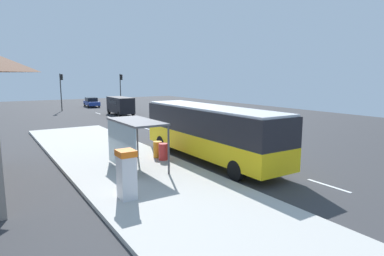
{
  "coord_description": "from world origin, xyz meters",
  "views": [
    {
      "loc": [
        -12.63,
        -14.58,
        4.9
      ],
      "look_at": [
        -1.0,
        3.54,
        1.5
      ],
      "focal_mm": 30.42,
      "sensor_mm": 36.0,
      "label": 1
    }
  ],
  "objects_px": {
    "ticket_machine": "(127,174)",
    "bus_shelter": "(131,132)",
    "bus": "(209,130)",
    "white_van": "(120,105)",
    "recycling_bin_orange": "(158,149)",
    "traffic_light_near_side": "(121,86)",
    "recycling_bin_red": "(163,152)",
    "sedan_near": "(92,102)",
    "traffic_light_far_side": "(61,86)"
  },
  "relations": [
    {
      "from": "ticket_machine",
      "to": "bus_shelter",
      "type": "distance_m",
      "value": 4.37
    },
    {
      "from": "bus",
      "to": "ticket_machine",
      "type": "relative_size",
      "value": 5.68
    },
    {
      "from": "white_van",
      "to": "recycling_bin_orange",
      "type": "xyz_separation_m",
      "value": [
        -6.4,
        -23.34,
        -0.69
      ]
    },
    {
      "from": "bus",
      "to": "traffic_light_near_side",
      "type": "height_order",
      "value": "traffic_light_near_side"
    },
    {
      "from": "bus",
      "to": "recycling_bin_orange",
      "type": "relative_size",
      "value": 11.59
    },
    {
      "from": "recycling_bin_red",
      "to": "white_van",
      "type": "bearing_deg",
      "value": 75.09
    },
    {
      "from": "sedan_near",
      "to": "bus_shelter",
      "type": "xyz_separation_m",
      "value": [
        -8.72,
        -38.36,
        1.31
      ]
    },
    {
      "from": "recycling_bin_red",
      "to": "traffic_light_far_side",
      "type": "relative_size",
      "value": 0.18
    },
    {
      "from": "white_van",
      "to": "recycling_bin_red",
      "type": "xyz_separation_m",
      "value": [
        -6.4,
        -24.04,
        -0.69
      ]
    },
    {
      "from": "bus",
      "to": "white_van",
      "type": "relative_size",
      "value": 2.11
    },
    {
      "from": "sedan_near",
      "to": "white_van",
      "type": "bearing_deg",
      "value": -90.44
    },
    {
      "from": "ticket_machine",
      "to": "traffic_light_near_side",
      "type": "height_order",
      "value": "traffic_light_near_side"
    },
    {
      "from": "bus",
      "to": "ticket_machine",
      "type": "bearing_deg",
      "value": -151.48
    },
    {
      "from": "traffic_light_near_side",
      "to": "traffic_light_far_side",
      "type": "bearing_deg",
      "value": 174.69
    },
    {
      "from": "recycling_bin_orange",
      "to": "white_van",
      "type": "bearing_deg",
      "value": 74.66
    },
    {
      "from": "bus",
      "to": "traffic_light_far_side",
      "type": "height_order",
      "value": "traffic_light_far_side"
    },
    {
      "from": "recycling_bin_red",
      "to": "bus_shelter",
      "type": "distance_m",
      "value": 2.73
    },
    {
      "from": "traffic_light_far_side",
      "to": "bus_shelter",
      "type": "relative_size",
      "value": 1.34
    },
    {
      "from": "white_van",
      "to": "sedan_near",
      "type": "relative_size",
      "value": 1.16
    },
    {
      "from": "sedan_near",
      "to": "ticket_machine",
      "type": "height_order",
      "value": "ticket_machine"
    },
    {
      "from": "recycling_bin_red",
      "to": "recycling_bin_orange",
      "type": "distance_m",
      "value": 0.7
    },
    {
      "from": "bus",
      "to": "ticket_machine",
      "type": "distance_m",
      "value": 7.4
    },
    {
      "from": "white_van",
      "to": "ticket_machine",
      "type": "bearing_deg",
      "value": -109.95
    },
    {
      "from": "sedan_near",
      "to": "ticket_machine",
      "type": "xyz_separation_m",
      "value": [
        -10.49,
        -42.23,
        0.38
      ]
    },
    {
      "from": "bus",
      "to": "sedan_near",
      "type": "relative_size",
      "value": 2.45
    },
    {
      "from": "recycling_bin_red",
      "to": "ticket_machine",
      "type": "bearing_deg",
      "value": -131.08
    },
    {
      "from": "recycling_bin_red",
      "to": "recycling_bin_orange",
      "type": "bearing_deg",
      "value": 90.0
    },
    {
      "from": "traffic_light_near_side",
      "to": "recycling_bin_red",
      "type": "bearing_deg",
      "value": -106.62
    },
    {
      "from": "bus",
      "to": "white_van",
      "type": "distance_m",
      "value": 25.4
    },
    {
      "from": "sedan_near",
      "to": "recycling_bin_red",
      "type": "xyz_separation_m",
      "value": [
        -6.5,
        -37.66,
        -0.14
      ]
    },
    {
      "from": "bus",
      "to": "traffic_light_near_side",
      "type": "distance_m",
      "value": 34.34
    },
    {
      "from": "bus",
      "to": "bus_shelter",
      "type": "xyz_separation_m",
      "value": [
        -4.7,
        0.36,
        0.25
      ]
    },
    {
      "from": "white_van",
      "to": "recycling_bin_red",
      "type": "distance_m",
      "value": 24.88
    },
    {
      "from": "bus",
      "to": "ticket_machine",
      "type": "xyz_separation_m",
      "value": [
        -6.48,
        -3.52,
        -0.67
      ]
    },
    {
      "from": "recycling_bin_red",
      "to": "recycling_bin_orange",
      "type": "height_order",
      "value": "same"
    },
    {
      "from": "sedan_near",
      "to": "traffic_light_near_side",
      "type": "bearing_deg",
      "value": -58.37
    },
    {
      "from": "recycling_bin_red",
      "to": "sedan_near",
      "type": "bearing_deg",
      "value": 80.2
    },
    {
      "from": "white_van",
      "to": "traffic_light_far_side",
      "type": "distance_m",
      "value": 10.88
    },
    {
      "from": "traffic_light_near_side",
      "to": "ticket_machine",
      "type": "bearing_deg",
      "value": -110.27
    },
    {
      "from": "bus",
      "to": "recycling_bin_orange",
      "type": "distance_m",
      "value": 3.27
    },
    {
      "from": "sedan_near",
      "to": "recycling_bin_red",
      "type": "bearing_deg",
      "value": -99.8
    },
    {
      "from": "ticket_machine",
      "to": "traffic_light_near_side",
      "type": "distance_m",
      "value": 39.57
    },
    {
      "from": "white_van",
      "to": "traffic_light_near_side",
      "type": "bearing_deg",
      "value": 68.67
    },
    {
      "from": "white_van",
      "to": "traffic_light_near_side",
      "type": "relative_size",
      "value": 0.98
    },
    {
      "from": "bus_shelter",
      "to": "traffic_light_near_side",
      "type": "bearing_deg",
      "value": 70.25
    },
    {
      "from": "traffic_light_far_side",
      "to": "bus_shelter",
      "type": "distance_m",
      "value": 34.16
    },
    {
      "from": "sedan_near",
      "to": "recycling_bin_orange",
      "type": "xyz_separation_m",
      "value": [
        -6.5,
        -36.96,
        -0.14
      ]
    },
    {
      "from": "traffic_light_far_side",
      "to": "bus_shelter",
      "type": "bearing_deg",
      "value": -95.56
    },
    {
      "from": "bus",
      "to": "traffic_light_near_side",
      "type": "relative_size",
      "value": 2.07
    },
    {
      "from": "traffic_light_near_side",
      "to": "bus_shelter",
      "type": "bearing_deg",
      "value": -109.75
    }
  ]
}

